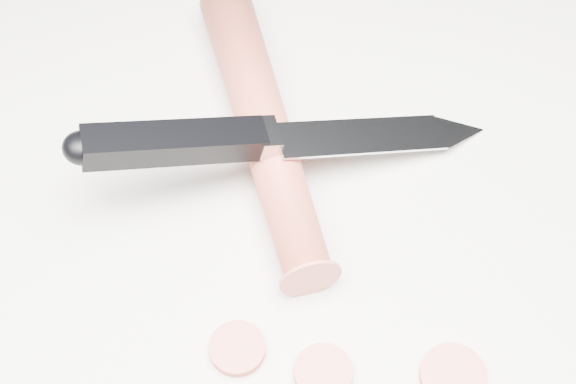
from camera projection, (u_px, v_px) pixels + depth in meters
ground at (244, 325)px, 0.45m from camera, size 2.40×2.40×0.00m
carrot at (263, 124)px, 0.51m from camera, size 0.12×0.22×0.03m
carrot_slice_2 at (323, 372)px, 0.44m from camera, size 0.03×0.03×0.01m
carrot_slice_3 at (237, 348)px, 0.44m from camera, size 0.03×0.03×0.01m
carrot_slice_5 at (453, 376)px, 0.43m from camera, size 0.04×0.04×0.01m
kitchen_knife at (291, 133)px, 0.48m from camera, size 0.25×0.13×0.07m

